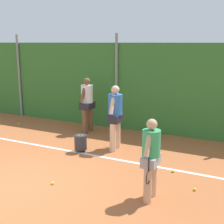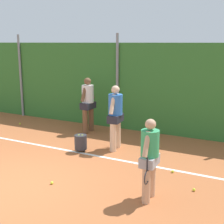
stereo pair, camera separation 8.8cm
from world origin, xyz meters
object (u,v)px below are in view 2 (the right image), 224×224
Objects in this scene: tennis_ball_2 at (52,183)px; player_backcourt_far at (88,102)px; player_midcourt at (115,114)px; tennis_ball_5 at (20,124)px; tennis_ball_7 at (173,171)px; tennis_ball_0 at (194,190)px; player_foreground_near at (150,156)px; ball_hopper at (81,142)px.

player_backcourt_far is at bearing 110.09° from tennis_ball_2.
player_backcourt_far is at bearing 48.87° from player_midcourt.
tennis_ball_5 is (-4.35, 3.63, 0.00)m from tennis_ball_2.
player_midcourt is 28.95× the size of tennis_ball_2.
player_midcourt is 2.44m from tennis_ball_7.
tennis_ball_0 is at bearing 20.98° from tennis_ball_2.
player_backcourt_far is at bearing 146.93° from tennis_ball_0.
player_midcourt is at bearing -142.79° from player_foreground_near.
ball_hopper reaches higher than tennis_ball_5.
ball_hopper is 7.78× the size of tennis_ball_7.
tennis_ball_0 is 1.00× the size of tennis_ball_5.
player_backcourt_far is 29.24× the size of tennis_ball_7.
ball_hopper is 7.78× the size of tennis_ball_2.
ball_hopper is 4.07m from tennis_ball_5.
tennis_ball_0 is at bearing -19.09° from tennis_ball_5.
tennis_ball_2 is (0.58, -2.12, -0.26)m from ball_hopper.
player_midcourt is 4.77m from tennis_ball_5.
tennis_ball_2 is at bearing -140.32° from tennis_ball_7.
player_backcourt_far reaches higher than tennis_ball_2.
player_backcourt_far is 29.24× the size of tennis_ball_5.
player_foreground_near is at bearing 46.75° from player_backcourt_far.
player_backcourt_far is at bearing 115.12° from ball_hopper.
tennis_ball_0 and tennis_ball_2 have the same top height.
ball_hopper is (0.87, -1.85, -0.79)m from player_backcourt_far.
tennis_ball_0 is at bearing -47.21° from tennis_ball_7.
tennis_ball_7 is at bearing -119.65° from player_midcourt.
ball_hopper is (-2.76, 1.77, -0.65)m from player_foreground_near.
player_midcourt is 28.95× the size of tennis_ball_7.
player_foreground_near reaches higher than tennis_ball_5.
tennis_ball_7 is (0.06, 1.51, -0.91)m from player_foreground_near.
tennis_ball_0 is at bearing -126.78° from player_midcourt.
tennis_ball_7 is at bearing 175.92° from player_foreground_near.
tennis_ball_0 is 1.00× the size of tennis_ball_2.
player_midcourt reaches higher than ball_hopper.
tennis_ball_0 and tennis_ball_7 have the same top height.
tennis_ball_0 is (4.37, -2.84, -1.05)m from player_backcourt_far.
player_midcourt is at bearing 155.77° from tennis_ball_7.
tennis_ball_7 is (2.24, 1.85, 0.00)m from tennis_ball_2.
tennis_ball_2 is at bearing -159.02° from tennis_ball_0.
tennis_ball_5 is at bearing 160.91° from tennis_ball_0.
player_midcourt is 1.29m from ball_hopper.
tennis_ball_2 is 1.00× the size of tennis_ball_5.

